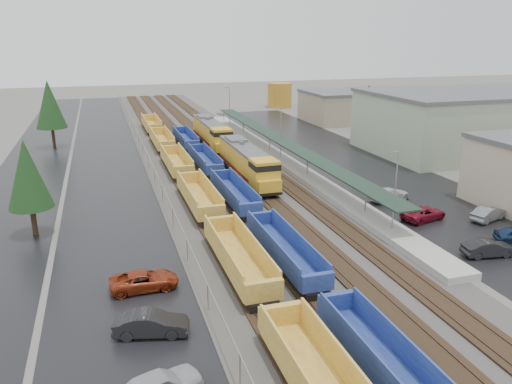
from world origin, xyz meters
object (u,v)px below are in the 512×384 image
(locomotive_trail, at_px, (212,133))
(well_string_blue, at_px, (255,217))
(well_string_yellow, at_px, (199,197))
(parked_car_east_a, at_px, (488,248))
(parked_car_west_b, at_px, (151,324))
(parked_car_east_e, at_px, (488,214))
(storage_tank, at_px, (280,95))
(parked_car_east_c, at_px, (390,194))
(parked_car_west_c, at_px, (144,281))
(parked_car_east_b, at_px, (424,213))
(locomotive_lead, at_px, (248,163))

(locomotive_trail, relative_size, well_string_blue, 0.21)
(locomotive_trail, xyz_separation_m, well_string_yellow, (-8.00, -29.68, -1.15))
(well_string_yellow, relative_size, parked_car_east_a, 25.08)
(parked_car_west_b, relative_size, parked_car_east_e, 1.06)
(locomotive_trail, distance_m, storage_tank, 50.49)
(parked_car_east_c, bearing_deg, storage_tank, -24.90)
(parked_car_west_c, distance_m, parked_car_east_b, 28.79)
(parked_car_west_b, relative_size, parked_car_west_c, 0.93)
(parked_car_east_a, height_order, parked_car_east_e, parked_car_east_a)
(well_string_blue, height_order, parked_car_west_c, well_string_blue)
(well_string_yellow, distance_m, parked_car_east_c, 21.25)
(parked_car_west_b, bearing_deg, parked_car_east_a, -69.46)
(locomotive_lead, xyz_separation_m, parked_car_west_b, (-15.42, -31.42, -1.59))
(parked_car_east_a, bearing_deg, parked_car_east_b, 7.87)
(parked_car_west_b, bearing_deg, parked_car_east_c, -42.53)
(locomotive_lead, distance_m, well_string_blue, 16.71)
(parked_car_east_c, bearing_deg, parked_car_east_a, 165.21)
(parked_car_west_b, distance_m, parked_car_east_c, 33.99)
(locomotive_lead, distance_m, locomotive_trail, 21.00)
(parked_car_east_e, bearing_deg, parked_car_east_c, 16.00)
(well_string_yellow, height_order, parked_car_west_c, well_string_yellow)
(well_string_blue, bearing_deg, locomotive_trail, 83.86)
(parked_car_east_b, bearing_deg, parked_car_east_c, -14.51)
(well_string_blue, relative_size, parked_car_east_e, 21.64)
(well_string_yellow, bearing_deg, well_string_blue, -61.93)
(parked_car_east_c, xyz_separation_m, parked_car_east_e, (5.98, -8.53, -0.02))
(locomotive_lead, relative_size, parked_car_east_b, 3.97)
(storage_tank, distance_m, parked_car_east_b, 83.82)
(well_string_blue, bearing_deg, locomotive_lead, 76.11)
(locomotive_trail, bearing_deg, parked_car_east_e, -65.88)
(parked_car_east_c, bearing_deg, well_string_blue, 87.83)
(locomotive_lead, xyz_separation_m, parked_car_west_c, (-15.30, -25.34, -1.66))
(storage_tank, bearing_deg, parked_car_east_a, -99.05)
(parked_car_east_e, bearing_deg, locomotive_lead, 22.73)
(well_string_yellow, xyz_separation_m, parked_car_east_c, (20.88, -3.91, -0.47))
(storage_tank, bearing_deg, parked_car_east_b, -99.97)
(parked_car_east_c, relative_size, parked_car_east_e, 1.16)
(storage_tank, bearing_deg, parked_car_east_c, -100.73)
(parked_car_east_a, distance_m, parked_car_east_b, 9.06)
(storage_tank, height_order, parked_car_east_e, storage_tank)
(storage_tank, xyz_separation_m, parked_car_west_c, (-42.59, -88.81, -2.41))
(parked_car_west_c, height_order, parked_car_east_b, parked_car_west_c)
(locomotive_trail, distance_m, parked_car_west_b, 54.66)
(well_string_blue, relative_size, storage_tank, 15.07)
(storage_tank, xyz_separation_m, parked_car_east_a, (-14.59, -91.58, -2.38))
(parked_car_east_a, distance_m, parked_car_east_c, 15.52)
(locomotive_trail, bearing_deg, parked_car_west_b, -106.40)
(locomotive_lead, bearing_deg, parked_car_west_c, -121.11)
(storage_tank, bearing_deg, locomotive_lead, -113.27)
(well_string_blue, height_order, storage_tank, storage_tank)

